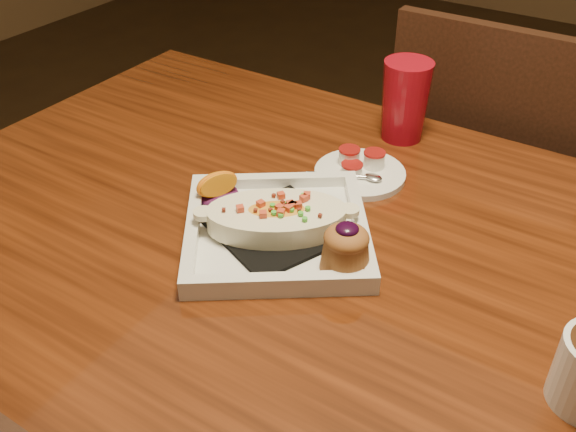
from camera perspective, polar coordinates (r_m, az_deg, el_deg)
The scene contains 6 objects.
table at distance 0.96m, azimuth 6.54°, elevation -8.57°, with size 1.50×0.90×0.75m.
chair_far at distance 1.52m, azimuth 17.14°, elevation 1.84°, with size 0.42×0.42×0.93m.
plate at distance 0.91m, azimuth -0.45°, elevation -0.92°, with size 0.36×0.36×0.08m.
saucer at distance 1.07m, azimuth 6.32°, elevation 4.05°, with size 0.15×0.15×0.10m.
creamer_loose at distance 1.06m, azimuth 5.69°, elevation 4.01°, with size 0.04×0.04×0.03m.
red_tumbler at distance 1.17m, azimuth 10.36°, elevation 10.05°, with size 0.09×0.09×0.14m, color #A00B1A.
Camera 1 is at (0.28, -0.63, 1.32)m, focal length 40.00 mm.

